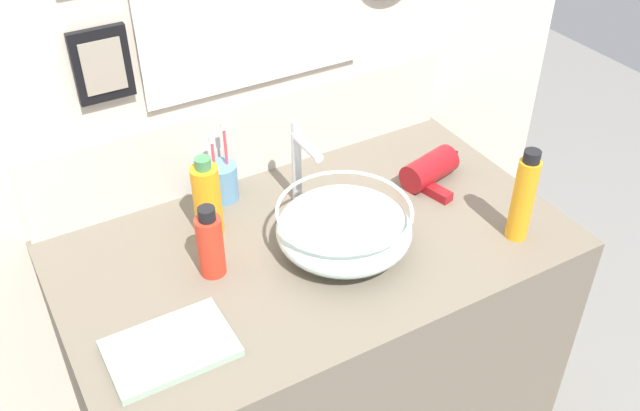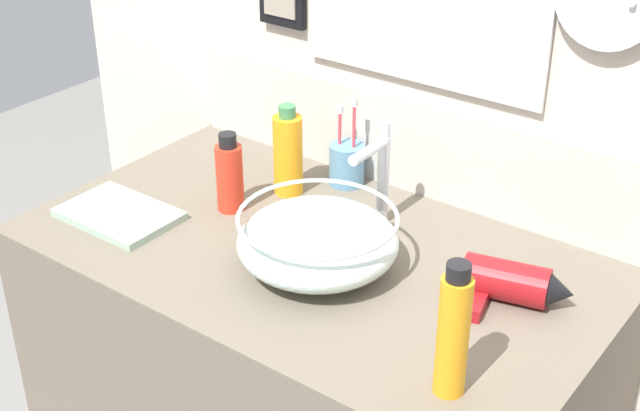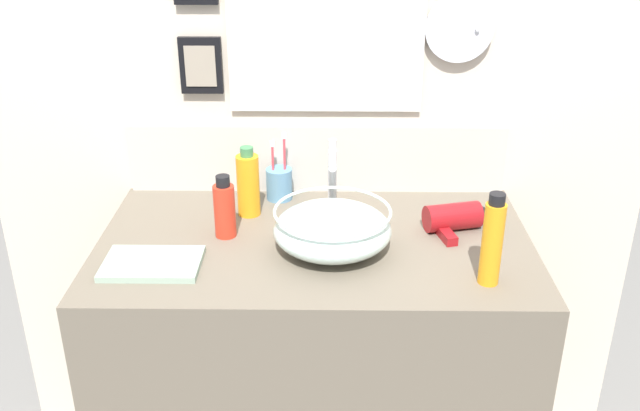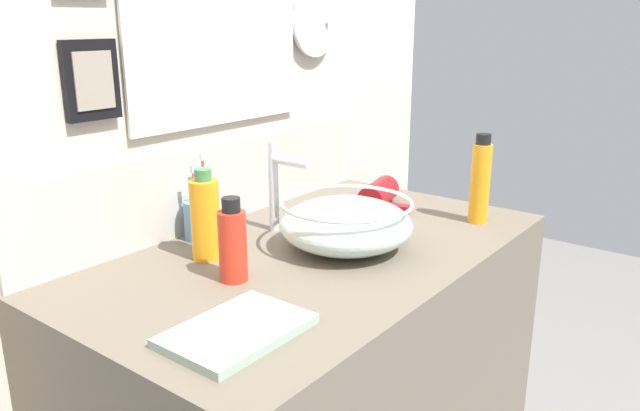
% 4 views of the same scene
% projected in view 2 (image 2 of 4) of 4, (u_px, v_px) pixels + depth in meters
% --- Properties ---
extents(back_panel, '(1.96, 0.09, 2.46)m').
position_uv_depth(back_panel, '(419.00, 42.00, 1.81)').
color(back_panel, beige).
rests_on(back_panel, ground).
extents(glass_bowl_sink, '(0.30, 0.30, 0.11)m').
position_uv_depth(glass_bowl_sink, '(318.00, 241.00, 1.62)').
color(glass_bowl_sink, silver).
rests_on(glass_bowl_sink, vanity_counter).
extents(faucet, '(0.02, 0.12, 0.22)m').
position_uv_depth(faucet, '(379.00, 168.00, 1.73)').
color(faucet, silver).
rests_on(faucet, vanity_counter).
extents(hair_drier, '(0.20, 0.16, 0.07)m').
position_uv_depth(hair_drier, '(513.00, 284.00, 1.54)').
color(hair_drier, maroon).
rests_on(hair_drier, vanity_counter).
extents(toothbrush_cup, '(0.08, 0.08, 0.20)m').
position_uv_depth(toothbrush_cup, '(347.00, 163.00, 1.93)').
color(toothbrush_cup, '#598CB2').
rests_on(toothbrush_cup, vanity_counter).
extents(soap_dispenser, '(0.06, 0.06, 0.20)m').
position_uv_depth(soap_dispenser, '(288.00, 153.00, 1.87)').
color(soap_dispenser, orange).
rests_on(soap_dispenser, vanity_counter).
extents(shampoo_bottle, '(0.05, 0.05, 0.23)m').
position_uv_depth(shampoo_bottle, '(453.00, 333.00, 1.30)').
color(shampoo_bottle, orange).
rests_on(shampoo_bottle, vanity_counter).
extents(lotion_bottle, '(0.06, 0.06, 0.17)m').
position_uv_depth(lotion_bottle, '(230.00, 175.00, 1.81)').
color(lotion_bottle, red).
rests_on(lotion_bottle, vanity_counter).
extents(hand_towel, '(0.24, 0.16, 0.02)m').
position_uv_depth(hand_towel, '(119.00, 214.00, 1.81)').
color(hand_towel, '#99B29E').
rests_on(hand_towel, vanity_counter).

